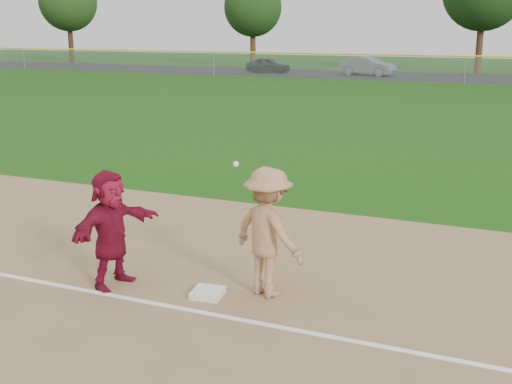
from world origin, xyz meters
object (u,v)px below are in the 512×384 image
at_px(car_mid, 368,66).
at_px(car_left, 268,65).
at_px(base_runner, 111,229).
at_px(first_base, 208,293).

bearing_deg(car_mid, car_left, 102.76).
bearing_deg(base_runner, car_left, 29.99).
height_order(first_base, base_runner, base_runner).
xyz_separation_m(first_base, car_mid, (-8.23, 45.75, 0.72)).
bearing_deg(car_left, car_mid, -92.93).
distance_m(car_left, car_mid, 8.90).
distance_m(first_base, car_left, 48.66).
distance_m(base_runner, car_mid, 46.41).
bearing_deg(base_runner, car_mid, 19.45).
bearing_deg(car_left, first_base, -163.64).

